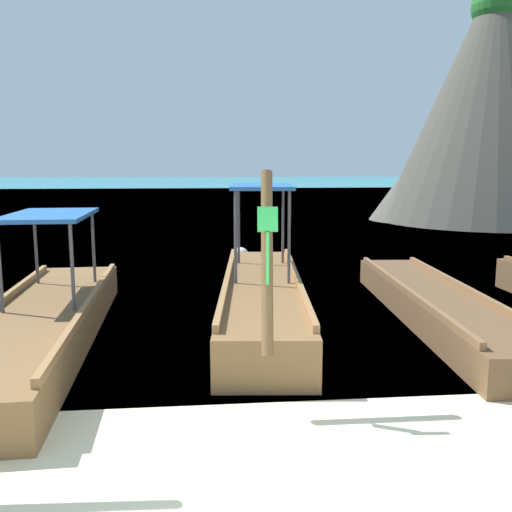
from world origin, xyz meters
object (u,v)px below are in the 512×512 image
(longtail_boat_yellow_ribbon, at_px, (43,322))
(mooring_buoy_near, at_px, (240,256))
(longtail_boat_green_ribbon, at_px, (262,296))
(longtail_boat_violet_ribbon, at_px, (436,306))
(karst_rock, at_px, (487,101))

(longtail_boat_yellow_ribbon, height_order, mooring_buoy_near, longtail_boat_yellow_ribbon)
(longtail_boat_green_ribbon, height_order, mooring_buoy_near, longtail_boat_green_ribbon)
(mooring_buoy_near, bearing_deg, longtail_boat_violet_ribbon, -62.90)
(longtail_boat_yellow_ribbon, xyz_separation_m, mooring_buoy_near, (3.18, 5.95, -0.08))
(longtail_boat_green_ribbon, distance_m, longtail_boat_violet_ribbon, 2.79)
(longtail_boat_green_ribbon, relative_size, longtail_boat_violet_ribbon, 1.00)
(longtail_boat_violet_ribbon, bearing_deg, longtail_boat_green_ribbon, 169.58)
(mooring_buoy_near, bearing_deg, longtail_boat_yellow_ribbon, -118.11)
(longtail_boat_green_ribbon, distance_m, karst_rock, 19.63)
(longtail_boat_green_ribbon, distance_m, mooring_buoy_near, 4.88)
(karst_rock, bearing_deg, mooring_buoy_near, -138.29)
(longtail_boat_violet_ribbon, bearing_deg, mooring_buoy_near, 117.10)
(karst_rock, height_order, mooring_buoy_near, karst_rock)
(mooring_buoy_near, bearing_deg, karst_rock, 41.71)
(karst_rock, xyz_separation_m, mooring_buoy_near, (-11.52, -10.26, -5.02))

